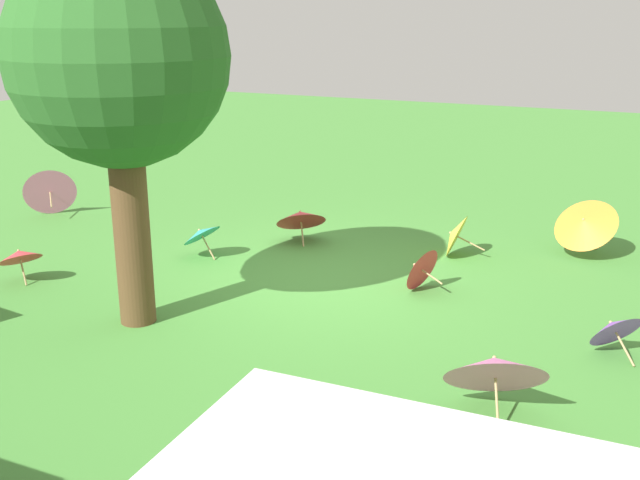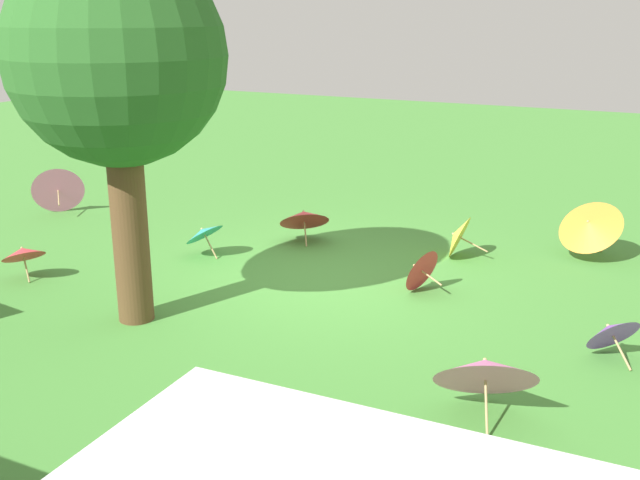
% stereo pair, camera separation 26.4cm
% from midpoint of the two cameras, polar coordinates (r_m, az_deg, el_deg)
% --- Properties ---
extents(ground, '(40.00, 40.00, 0.00)m').
position_cam_midpoint_polar(ground, '(10.07, -1.27, -3.07)').
color(ground, '#478C38').
extents(shade_tree, '(2.37, 2.37, 4.20)m').
position_cam_midpoint_polar(shade_tree, '(8.40, -16.00, 12.97)').
color(shade_tree, brown).
rests_on(shade_tree, ground).
extents(parasol_pink_1, '(1.15, 1.08, 0.83)m').
position_cam_midpoint_polar(parasol_pink_1, '(6.88, 12.11, -9.52)').
color(parasol_pink_1, tan).
rests_on(parasol_pink_1, ground).
extents(parasol_purple_0, '(0.73, 0.73, 0.56)m').
position_cam_midpoint_polar(parasol_purple_0, '(8.43, 20.62, -6.26)').
color(parasol_purple_0, tan).
rests_on(parasol_purple_0, ground).
extents(parasol_pink_2, '(0.98, 0.98, 0.91)m').
position_cam_midpoint_polar(parasol_pink_2, '(14.03, -20.42, 3.62)').
color(parasol_pink_2, tan).
rests_on(parasol_pink_2, ground).
extents(parasol_red_0, '(1.06, 1.05, 0.69)m').
position_cam_midpoint_polar(parasol_red_0, '(11.59, -2.14, 1.77)').
color(parasol_red_0, tan).
rests_on(parasol_red_0, ground).
extents(parasol_red_1, '(0.61, 0.67, 0.61)m').
position_cam_midpoint_polar(parasol_red_1, '(9.71, 6.74, -2.09)').
color(parasol_red_1, tan).
rests_on(parasol_red_1, ground).
extents(parasol_red_2, '(0.77, 0.78, 0.56)m').
position_cam_midpoint_polar(parasol_red_2, '(10.72, -22.60, -1.08)').
color(parasol_red_2, tan).
rests_on(parasol_red_2, ground).
extents(parasol_orange_0, '(1.14, 1.06, 0.88)m').
position_cam_midpoint_polar(parasol_orange_0, '(11.50, 18.91, 1.27)').
color(parasol_orange_0, tan).
rests_on(parasol_orange_0, ground).
extents(parasol_yellow_0, '(0.67, 0.69, 0.66)m').
position_cam_midpoint_polar(parasol_yellow_0, '(11.10, 9.49, 0.41)').
color(parasol_yellow_0, tan).
rests_on(parasol_yellow_0, ground).
extents(parasol_teal_1, '(0.62, 0.66, 0.58)m').
position_cam_midpoint_polar(parasol_teal_1, '(11.03, -9.77, 0.53)').
color(parasol_teal_1, tan).
rests_on(parasol_teal_1, ground).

